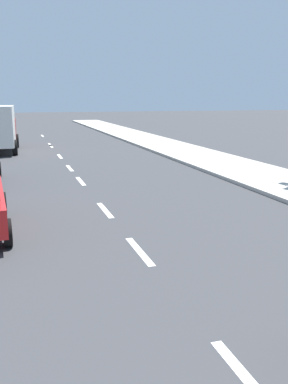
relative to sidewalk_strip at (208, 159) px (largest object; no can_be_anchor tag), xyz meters
name	(u,v)px	position (x,y,z in m)	size (l,w,h in m)	color
ground_plane	(74,174)	(-7.44, -2.00, -0.07)	(160.00, 160.00, 0.00)	#38383A
sidewalk_strip	(208,159)	(0.00, 0.00, 0.00)	(3.60, 80.00, 0.14)	#B2ADA3
lane_stripe_1	(250,383)	(-7.44, -16.63, -0.07)	(0.16, 1.80, 0.01)	white
lane_stripe_2	(139,251)	(-7.44, -12.05, -0.07)	(0.16, 1.80, 0.01)	white
lane_stripe_3	(105,210)	(-7.44, -8.45, -0.07)	(0.16, 1.80, 0.01)	white
lane_stripe_4	(81,181)	(-7.44, -3.77, -0.07)	(0.16, 1.80, 0.01)	white
lane_stripe_5	(70,168)	(-7.44, -0.44, -0.07)	(0.16, 1.80, 0.01)	white
lane_stripe_6	(60,156)	(-7.44, 3.83, -0.07)	(0.16, 1.80, 0.01)	white
lane_stripe_7	(50,145)	(-7.44, 10.33, -0.07)	(0.16, 1.80, 0.01)	white
lane_stripe_8	(51,146)	(-7.44, 9.27, -0.07)	(0.16, 1.80, 0.01)	white
lane_stripe_9	(42,136)	(-7.44, 17.75, -0.07)	(0.16, 1.80, 0.01)	white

